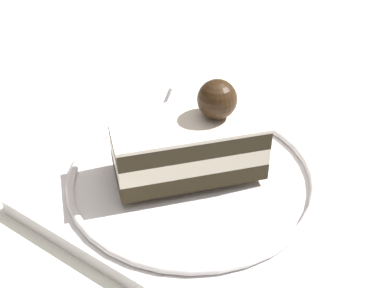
# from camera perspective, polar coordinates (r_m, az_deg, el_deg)

# --- Properties ---
(ground_plane) EXTENTS (2.40, 2.40, 0.00)m
(ground_plane) POSITION_cam_1_polar(r_m,az_deg,el_deg) (0.45, 2.53, -4.39)
(ground_plane) COLOR silver
(dessert_plate) EXTENTS (0.23, 0.23, 0.02)m
(dessert_plate) POSITION_cam_1_polar(r_m,az_deg,el_deg) (0.44, 0.00, -4.29)
(dessert_plate) COLOR white
(dessert_plate) RESTS_ON ground_plane
(cake_slice) EXTENTS (0.13, 0.13, 0.08)m
(cake_slice) POSITION_cam_1_polar(r_m,az_deg,el_deg) (0.42, -0.30, 0.27)
(cake_slice) COLOR black
(cake_slice) RESTS_ON dessert_plate
(fork) EXTENTS (0.11, 0.06, 0.00)m
(fork) POSITION_cam_1_polar(r_m,az_deg,el_deg) (0.51, -2.67, 4.09)
(fork) COLOR silver
(fork) RESTS_ON dessert_plate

